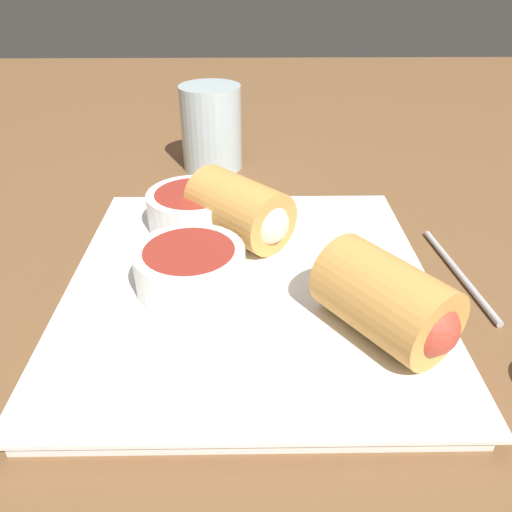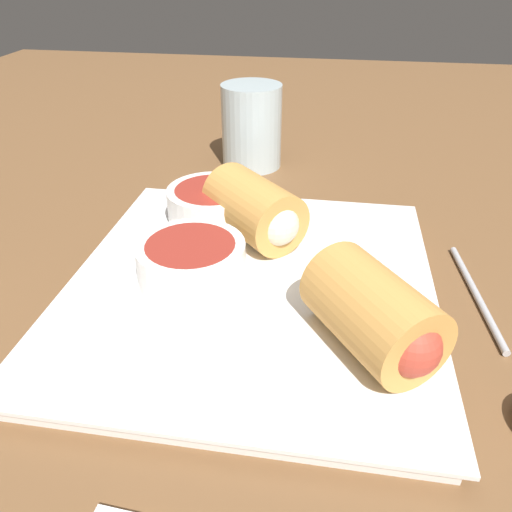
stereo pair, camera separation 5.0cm
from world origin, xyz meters
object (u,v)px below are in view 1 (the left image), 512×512
object	(u,v)px
dipping_bowl_near	(192,267)
dipping_bowl_far	(194,208)
serving_plate	(256,288)
drinking_glass	(212,128)

from	to	relation	value
dipping_bowl_near	dipping_bowl_far	bearing A→B (deg)	4.00
dipping_bowl_near	dipping_bowl_far	size ratio (longest dim) A/B	1.00
serving_plate	dipping_bowl_near	world-z (taller)	dipping_bowl_near
dipping_bowl_far	serving_plate	bearing A→B (deg)	-148.12
dipping_bowl_far	drinking_glass	distance (cm)	16.84
drinking_glass	dipping_bowl_far	bearing A→B (deg)	178.13
serving_plate	drinking_glass	distance (cm)	25.50
serving_plate	dipping_bowl_far	bearing A→B (deg)	31.88
dipping_bowl_near	dipping_bowl_far	distance (cm)	8.88
dipping_bowl_near	drinking_glass	bearing A→B (deg)	0.16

